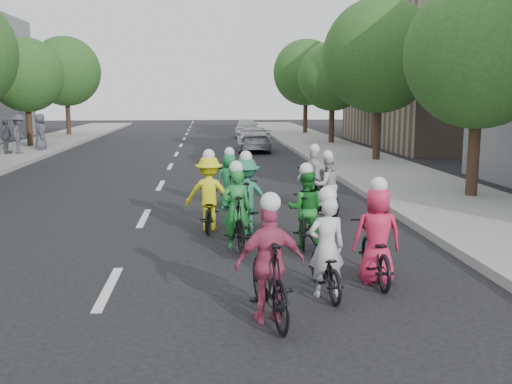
{
  "coord_description": "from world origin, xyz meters",
  "views": [
    {
      "loc": [
        1.52,
        -8.4,
        2.88
      ],
      "look_at": [
        2.47,
        2.62,
        1.0
      ],
      "focal_mm": 40.0,
      "sensor_mm": 36.0,
      "label": 1
    }
  ],
  "objects": [
    {
      "name": "ground",
      "position": [
        0.0,
        0.0,
        0.0
      ],
      "size": [
        120.0,
        120.0,
        0.0
      ],
      "primitive_type": "plane",
      "color": "black",
      "rests_on": "ground"
    },
    {
      "name": "sidewalk_right",
      "position": [
        8.0,
        10.0,
        0.07
      ],
      "size": [
        4.0,
        80.0,
        0.15
      ],
      "primitive_type": "cube",
      "color": "gray",
      "rests_on": "ground"
    },
    {
      "name": "curb_right",
      "position": [
        6.05,
        10.0,
        0.09
      ],
      "size": [
        0.18,
        80.0,
        0.18
      ],
      "primitive_type": "cube",
      "color": "#999993",
      "rests_on": "ground"
    },
    {
      "name": "bldg_se",
      "position": [
        16.0,
        24.0,
        4.0
      ],
      "size": [
        10.0,
        14.0,
        8.0
      ],
      "primitive_type": "cube",
      "color": "gray",
      "rests_on": "ground"
    },
    {
      "name": "tree_l_4",
      "position": [
        -8.2,
        24.0,
        3.96
      ],
      "size": [
        4.0,
        4.0,
        5.97
      ],
      "color": "black",
      "rests_on": "ground"
    },
    {
      "name": "tree_l_5",
      "position": [
        -8.2,
        33.0,
        4.52
      ],
      "size": [
        4.8,
        4.8,
        6.93
      ],
      "color": "black",
      "rests_on": "ground"
    },
    {
      "name": "tree_r_0",
      "position": [
        8.8,
        6.6,
        3.96
      ],
      "size": [
        4.0,
        4.0,
        5.97
      ],
      "color": "black",
      "rests_on": "ground"
    },
    {
      "name": "tree_r_1",
      "position": [
        8.8,
        15.6,
        4.52
      ],
      "size": [
        4.8,
        4.8,
        6.93
      ],
      "color": "black",
      "rests_on": "ground"
    },
    {
      "name": "tree_r_2",
      "position": [
        8.8,
        24.6,
        3.96
      ],
      "size": [
        4.0,
        4.0,
        5.97
      ],
      "color": "black",
      "rests_on": "ground"
    },
    {
      "name": "tree_r_3",
      "position": [
        8.8,
        33.6,
        4.52
      ],
      "size": [
        4.8,
        4.8,
        6.93
      ],
      "color": "black",
      "rests_on": "ground"
    },
    {
      "name": "cyclist_0",
      "position": [
        3.21,
        -0.52,
        0.52
      ],
      "size": [
        0.64,
        1.56,
        1.61
      ],
      "rotation": [
        0.0,
        0.0,
        3.21
      ],
      "color": "black",
      "rests_on": "ground"
    },
    {
      "name": "cyclist_1",
      "position": [
        3.38,
        2.21,
        0.62
      ],
      "size": [
        0.81,
        1.75,
        1.63
      ],
      "rotation": [
        0.0,
        0.0,
        2.95
      ],
      "color": "black",
      "rests_on": "ground"
    },
    {
      "name": "cyclist_2",
      "position": [
        1.55,
        3.74,
        0.65
      ],
      "size": [
        1.09,
        1.65,
        1.76
      ],
      "rotation": [
        0.0,
        0.0,
        3.04
      ],
      "color": "black",
      "rests_on": "ground"
    },
    {
      "name": "cyclist_3",
      "position": [
        2.29,
        -1.41,
        0.63
      ],
      "size": [
        0.95,
        1.87,
        1.69
      ],
      "rotation": [
        0.0,
        0.0,
        3.28
      ],
      "color": "black",
      "rests_on": "ground"
    },
    {
      "name": "cyclist_4",
      "position": [
        4.11,
        -0.01,
        0.58
      ],
      "size": [
        0.76,
        1.75,
        1.67
      ],
      "rotation": [
        0.0,
        0.0,
        3.1
      ],
      "color": "black",
      "rests_on": "ground"
    },
    {
      "name": "cyclist_5",
      "position": [
        2.05,
        2.2,
        0.6
      ],
      "size": [
        0.7,
        1.78,
        1.68
      ],
      "rotation": [
        0.0,
        0.0,
        3.26
      ],
      "color": "black",
      "rests_on": "ground"
    },
    {
      "name": "cyclist_6",
      "position": [
        4.44,
        5.24,
        0.55
      ],
      "size": [
        0.81,
        1.68,
        1.57
      ],
      "rotation": [
        0.0,
        0.0,
        3.3
      ],
      "color": "black",
      "rests_on": "ground"
    },
    {
      "name": "cyclist_7",
      "position": [
        2.31,
        3.35,
        0.68
      ],
      "size": [
        1.04,
        1.89,
        1.76
      ],
      "rotation": [
        0.0,
        0.0,
        3.13
      ],
      "color": "black",
      "rests_on": "ground"
    },
    {
      "name": "cyclist_8",
      "position": [
        4.26,
        6.02,
        0.58
      ],
      "size": [
        0.89,
        1.93,
        1.66
      ],
      "rotation": [
        0.0,
        0.0,
        3.17
      ],
      "color": "black",
      "rests_on": "ground"
    },
    {
      "name": "cyclist_9",
      "position": [
        2.08,
        6.12,
        0.6
      ],
      "size": [
        0.75,
        1.81,
        1.58
      ],
      "rotation": [
        0.0,
        0.0,
        3.26
      ],
      "color": "black",
      "rests_on": "ground"
    },
    {
      "name": "follow_car_lead",
      "position": [
        3.96,
        21.33,
        0.63
      ],
      "size": [
        1.94,
        4.39,
        1.25
      ],
      "primitive_type": "imported",
      "rotation": [
        0.0,
        0.0,
        3.1
      ],
      "color": "#A9A9AE",
      "rests_on": "ground"
    },
    {
      "name": "follow_car_trail",
      "position": [
        4.29,
        31.18,
        0.68
      ],
      "size": [
        1.89,
        4.09,
        1.36
      ],
      "primitive_type": "imported",
      "rotation": [
        0.0,
        0.0,
        3.07
      ],
      "color": "silver",
      "rests_on": "ground"
    },
    {
      "name": "spectator_0",
      "position": [
        -7.34,
        19.49,
        1.08
      ],
      "size": [
        0.72,
        1.21,
        1.85
      ],
      "primitive_type": "imported",
      "rotation": [
        0.0,
        0.0,
        1.59
      ],
      "color": "#464752",
      "rests_on": "sidewalk_left"
    },
    {
      "name": "spectator_1",
      "position": [
        -7.95,
        19.48,
        0.97
      ],
      "size": [
        0.55,
        1.02,
        1.64
      ],
      "primitive_type": "imported",
      "rotation": [
        0.0,
        0.0,
        1.41
      ],
      "color": "#52515F",
      "rests_on": "sidewalk_left"
    },
    {
      "name": "spectator_2",
      "position": [
        -6.86,
        21.28,
        1.06
      ],
      "size": [
        0.78,
        1.01,
        1.83
      ],
      "primitive_type": "imported",
      "rotation": [
        0.0,
        0.0,
        1.81
      ],
      "color": "#484854",
      "rests_on": "sidewalk_left"
    }
  ]
}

